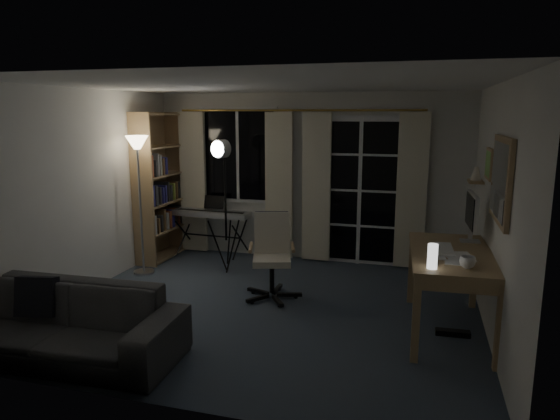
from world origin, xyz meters
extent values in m
cube|color=#394453|center=(0.00, 0.00, -0.01)|extent=(4.50, 4.00, 0.02)
cube|color=white|center=(-1.05, 1.98, 1.50)|extent=(1.20, 0.06, 1.40)
cube|color=black|center=(-1.05, 1.95, 1.50)|extent=(1.10, 0.02, 1.30)
cube|color=white|center=(-1.05, 1.94, 1.50)|extent=(0.04, 0.03, 1.30)
cube|color=white|center=(0.75, 1.98, 1.02)|extent=(1.32, 0.06, 2.11)
cube|color=black|center=(0.45, 1.95, 1.02)|extent=(0.55, 0.02, 1.95)
cube|color=black|center=(1.05, 1.95, 1.02)|extent=(0.55, 0.02, 1.95)
cube|color=white|center=(0.75, 1.94, 1.02)|extent=(0.05, 0.04, 2.05)
cube|color=white|center=(0.75, 1.94, 0.55)|extent=(1.15, 0.03, 0.03)
cube|color=white|center=(0.75, 1.94, 1.05)|extent=(1.15, 0.03, 0.03)
cube|color=white|center=(0.75, 1.94, 1.55)|extent=(1.15, 0.03, 0.03)
cylinder|color=gold|center=(-0.15, 1.90, 2.15)|extent=(3.50, 0.03, 0.03)
cube|color=beige|center=(-1.75, 1.88, 1.08)|extent=(0.40, 0.07, 2.10)
cube|color=beige|center=(-0.40, 1.88, 1.08)|extent=(0.40, 0.07, 2.10)
cube|color=beige|center=(0.15, 1.88, 1.08)|extent=(0.40, 0.07, 2.10)
cube|color=beige|center=(1.45, 1.88, 1.08)|extent=(0.40, 0.07, 2.10)
cube|color=#A87F59|center=(-2.09, 0.99, 1.06)|extent=(0.34, 0.03, 2.13)
cube|color=#A87F59|center=(-2.09, 1.94, 1.06)|extent=(0.34, 0.03, 2.13)
cube|color=#A87F59|center=(-2.24, 1.46, 1.06)|extent=(0.03, 0.96, 2.13)
cube|color=#A87F59|center=(-2.09, 1.46, 0.03)|extent=(0.34, 0.96, 0.03)
cube|color=#A87F59|center=(-2.09, 1.46, 0.43)|extent=(0.34, 0.96, 0.03)
cube|color=#A87F59|center=(-2.09, 1.46, 0.83)|extent=(0.34, 0.96, 0.03)
cube|color=#A87F59|center=(-2.09, 1.46, 1.23)|extent=(0.34, 0.96, 0.03)
cube|color=#A87F59|center=(-2.09, 1.46, 1.64)|extent=(0.34, 0.96, 0.03)
cube|color=#A87F59|center=(-2.09, 1.46, 2.09)|extent=(0.34, 0.96, 0.03)
cube|color=beige|center=(-2.07, 1.07, 0.58)|extent=(0.24, 0.06, 0.27)
cube|color=brown|center=(-2.07, 1.18, 0.55)|extent=(0.24, 0.04, 0.22)
cube|color=#333333|center=(-2.07, 1.26, 0.56)|extent=(0.24, 0.04, 0.25)
cube|color=brown|center=(-2.07, 1.34, 0.60)|extent=(0.24, 0.04, 0.32)
cube|color=beige|center=(-2.07, 1.43, 0.56)|extent=(0.24, 0.06, 0.25)
cube|color=#B25832|center=(-2.07, 1.52, 0.57)|extent=(0.24, 0.04, 0.26)
cube|color=navy|center=(-2.07, 1.61, 0.57)|extent=(0.24, 0.05, 0.26)
cube|color=brown|center=(-2.07, 1.70, 0.56)|extent=(0.24, 0.03, 0.24)
cube|color=#B25832|center=(-2.07, 1.77, 0.57)|extent=(0.24, 0.06, 0.25)
cube|color=#333333|center=(-2.07, 1.87, 0.58)|extent=(0.24, 0.03, 0.28)
cube|color=navy|center=(-2.07, 1.07, 0.99)|extent=(0.24, 0.04, 0.29)
cube|color=#333333|center=(-2.07, 1.15, 0.98)|extent=(0.24, 0.06, 0.28)
cube|color=#333333|center=(-2.07, 1.25, 0.97)|extent=(0.24, 0.04, 0.25)
cube|color=navy|center=(-2.07, 1.33, 0.96)|extent=(0.24, 0.03, 0.23)
cube|color=navy|center=(-2.07, 1.41, 0.97)|extent=(0.24, 0.04, 0.25)
cube|color=#333333|center=(-2.07, 1.49, 0.99)|extent=(0.24, 0.04, 0.29)
cube|color=#333333|center=(-2.07, 1.57, 0.96)|extent=(0.24, 0.05, 0.23)
cube|color=#A1BD46|center=(-2.07, 1.66, 0.97)|extent=(0.24, 0.04, 0.25)
cube|color=brown|center=(-2.07, 1.74, 0.97)|extent=(0.24, 0.03, 0.26)
cube|color=#333333|center=(-2.07, 1.82, 0.97)|extent=(0.24, 0.03, 0.25)
cube|color=#B25832|center=(-2.07, 1.07, 1.40)|extent=(0.24, 0.04, 0.30)
cube|color=#333333|center=(-2.07, 1.15, 1.36)|extent=(0.24, 0.03, 0.23)
cube|color=beige|center=(-2.07, 1.23, 1.41)|extent=(0.24, 0.03, 0.32)
cube|color=beige|center=(-2.07, 1.30, 1.39)|extent=(0.24, 0.04, 0.29)
cube|color=brown|center=(-2.07, 1.38, 1.36)|extent=(0.24, 0.03, 0.24)
cube|color=navy|center=(-2.07, 1.46, 1.37)|extent=(0.24, 0.04, 0.24)
cylinder|color=#B2B2B7|center=(-1.96, 0.72, 0.01)|extent=(0.35, 0.35, 0.03)
cylinder|color=#B2B2B7|center=(-1.96, 0.72, 0.87)|extent=(0.04, 0.04, 1.70)
cone|color=#FFE5B2|center=(-1.96, 0.72, 1.74)|extent=(0.38, 0.38, 0.17)
cylinder|color=black|center=(-1.83, 1.72, 0.32)|extent=(0.05, 0.57, 0.51)
cylinder|color=black|center=(-1.83, 1.72, 0.32)|extent=(0.05, 0.57, 0.51)
cylinder|color=black|center=(-0.93, 1.68, 0.32)|extent=(0.05, 0.57, 0.51)
cylinder|color=black|center=(-0.93, 1.68, 0.32)|extent=(0.05, 0.57, 0.51)
cylinder|color=black|center=(-1.38, 1.70, 0.32)|extent=(0.90, 0.06, 0.02)
cube|color=silver|center=(-1.38, 1.70, 0.66)|extent=(1.18, 0.35, 0.08)
cube|color=white|center=(-1.39, 1.63, 0.69)|extent=(1.09, 0.18, 0.01)
cube|color=black|center=(-1.38, 1.66, 0.70)|extent=(1.05, 0.12, 0.01)
cube|color=black|center=(-1.38, 1.79, 0.81)|extent=(0.32, 0.08, 0.19)
cylinder|color=black|center=(-0.85, 1.14, 0.33)|extent=(0.14, 0.26, 0.72)
cylinder|color=black|center=(-0.97, 1.31, 0.33)|extent=(0.18, 0.24, 0.73)
cylinder|color=black|center=(-1.05, 1.12, 0.33)|extent=(0.28, 0.06, 0.73)
cylinder|color=black|center=(-0.96, 1.19, 1.03)|extent=(0.04, 0.04, 1.25)
cylinder|color=silver|center=(-0.98, 1.14, 1.65)|extent=(0.27, 0.22, 0.24)
cylinder|color=white|center=(-1.01, 1.08, 1.65)|extent=(0.20, 0.11, 0.21)
cube|color=black|center=(0.16, 0.35, 0.04)|extent=(0.30, 0.13, 0.04)
cylinder|color=black|center=(0.23, 0.37, 0.02)|extent=(0.06, 0.06, 0.05)
cube|color=black|center=(-0.03, 0.50, 0.04)|extent=(0.05, 0.30, 0.04)
cylinder|color=black|center=(-0.03, 0.57, 0.02)|extent=(0.06, 0.06, 0.05)
cube|color=black|center=(-0.23, 0.36, 0.04)|extent=(0.29, 0.14, 0.04)
cylinder|color=black|center=(-0.30, 0.39, 0.02)|extent=(0.06, 0.06, 0.05)
cube|color=black|center=(-0.16, 0.13, 0.04)|extent=(0.22, 0.26, 0.04)
cylinder|color=black|center=(-0.20, 0.07, 0.02)|extent=(0.06, 0.06, 0.05)
cube|color=black|center=(0.08, 0.13, 0.04)|extent=(0.21, 0.27, 0.04)
cylinder|color=black|center=(0.12, 0.07, 0.02)|extent=(0.06, 0.06, 0.05)
cylinder|color=black|center=(-0.03, 0.29, 0.26)|extent=(0.07, 0.07, 0.37)
cube|color=beige|center=(-0.03, 0.29, 0.46)|extent=(0.53, 0.53, 0.07)
cube|color=beige|center=(-0.09, 0.49, 0.74)|extent=(0.42, 0.23, 0.48)
cube|color=black|center=(-0.10, 0.52, 0.76)|extent=(0.40, 0.20, 0.44)
cylinder|color=#A87F59|center=(-0.27, 0.24, 0.61)|extent=(0.14, 0.36, 0.04)
cylinder|color=#A87F59|center=(0.19, 0.38, 0.61)|extent=(0.14, 0.36, 0.04)
cube|color=#9F7C51|center=(1.88, -0.08, 0.79)|extent=(0.83, 1.54, 0.04)
cube|color=#9F7C51|center=(1.88, -0.08, 0.71)|extent=(0.78, 1.50, 0.11)
cube|color=#9F7C51|center=(1.58, -0.81, 0.38)|extent=(0.07, 0.07, 0.77)
cube|color=#9F7C51|center=(2.25, -0.77, 0.38)|extent=(0.07, 0.07, 0.77)
cube|color=#9F7C51|center=(1.51, 0.62, 0.38)|extent=(0.07, 0.07, 0.77)
cube|color=#9F7C51|center=(2.18, 0.65, 0.38)|extent=(0.07, 0.07, 0.77)
cube|color=silver|center=(2.08, 0.37, 0.82)|extent=(0.20, 0.14, 0.02)
cube|color=silver|center=(2.08, 0.37, 0.96)|extent=(0.04, 0.03, 0.24)
cube|color=silver|center=(2.08, 0.37, 1.13)|extent=(0.07, 0.58, 0.37)
cube|color=black|center=(2.06, 0.37, 1.13)|extent=(0.04, 0.54, 0.32)
cube|color=white|center=(1.82, -0.02, 0.82)|extent=(0.17, 0.46, 0.02)
cube|color=white|center=(1.78, -0.35, 0.82)|extent=(0.07, 0.11, 0.02)
cube|color=white|center=(1.94, -0.23, 0.81)|extent=(0.29, 0.36, 0.01)
cube|color=white|center=(1.91, -0.45, 0.81)|extent=(0.23, 0.17, 0.00)
cube|color=black|center=(1.70, -0.57, 0.87)|extent=(0.06, 0.05, 0.13)
cylinder|color=white|center=(1.69, -0.67, 0.92)|extent=(0.09, 0.09, 0.22)
cube|color=black|center=(1.93, -0.18, 0.03)|extent=(0.33, 0.10, 0.05)
imported|color=silver|center=(1.98, -0.58, 0.87)|extent=(0.14, 0.11, 0.13)
cube|color=#A87F59|center=(2.23, -0.35, 1.55)|extent=(0.04, 0.94, 0.74)
cube|color=white|center=(2.21, -0.35, 1.55)|extent=(0.01, 0.84, 0.64)
cube|color=#A87F59|center=(2.23, 0.55, 1.60)|extent=(0.03, 0.42, 0.32)
cube|color=#52A466|center=(2.21, 0.55, 1.60)|extent=(0.00, 0.36, 0.26)
cube|color=#A87F59|center=(2.16, 1.05, 1.35)|extent=(0.16, 0.30, 0.02)
cone|color=beige|center=(2.16, 1.05, 1.44)|extent=(0.12, 0.12, 0.15)
imported|color=#2E2E31|center=(-1.41, -1.55, 0.41)|extent=(2.14, 0.69, 0.83)
cube|color=black|center=(-1.72, -1.46, 0.49)|extent=(0.39, 0.26, 0.37)
camera|label=1|loc=(1.55, -4.96, 2.12)|focal=32.00mm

